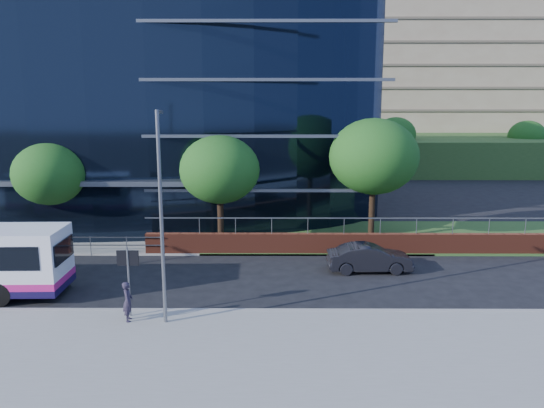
{
  "coord_description": "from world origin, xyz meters",
  "views": [
    {
      "loc": [
        10.17,
        -21.16,
        8.51
      ],
      "look_at": [
        10.01,
        8.0,
        2.73
      ],
      "focal_mm": 35.0,
      "sensor_mm": 36.0,
      "label": 1
    }
  ],
  "objects_px": {
    "tree_dist_e": "(395,134)",
    "parked_car": "(369,258)",
    "streetlight_east": "(161,212)",
    "tree_dist_f": "(527,136)",
    "street_sign": "(128,267)",
    "tree_far_d": "(374,157)",
    "tree_far_c": "(220,170)",
    "tree_far_b": "(50,174)",
    "pedestrian": "(128,301)"
  },
  "relations": [
    {
      "from": "street_sign",
      "to": "parked_car",
      "type": "height_order",
      "value": "street_sign"
    },
    {
      "from": "tree_far_b",
      "to": "tree_far_c",
      "type": "distance_m",
      "value": 10.02
    },
    {
      "from": "tree_far_c",
      "to": "tree_dist_e",
      "type": "bearing_deg",
      "value": 61.26
    },
    {
      "from": "streetlight_east",
      "to": "tree_dist_f",
      "type": "bearing_deg",
      "value": 52.42
    },
    {
      "from": "tree_far_d",
      "to": "parked_car",
      "type": "relative_size",
      "value": 1.77
    },
    {
      "from": "street_sign",
      "to": "streetlight_east",
      "type": "relative_size",
      "value": 0.35
    },
    {
      "from": "street_sign",
      "to": "tree_dist_e",
      "type": "xyz_separation_m",
      "value": [
        19.5,
        41.59,
        2.39
      ]
    },
    {
      "from": "tree_dist_e",
      "to": "pedestrian",
      "type": "xyz_separation_m",
      "value": [
        -19.44,
        -42.08,
        -3.61
      ]
    },
    {
      "from": "street_sign",
      "to": "pedestrian",
      "type": "bearing_deg",
      "value": -83.23
    },
    {
      "from": "pedestrian",
      "to": "tree_dist_e",
      "type": "bearing_deg",
      "value": -35.34
    },
    {
      "from": "tree_far_b",
      "to": "streetlight_east",
      "type": "height_order",
      "value": "streetlight_east"
    },
    {
      "from": "tree_dist_e",
      "to": "parked_car",
      "type": "height_order",
      "value": "tree_dist_e"
    },
    {
      "from": "tree_far_c",
      "to": "parked_car",
      "type": "distance_m",
      "value": 9.95
    },
    {
      "from": "tree_far_d",
      "to": "parked_car",
      "type": "bearing_deg",
      "value": -100.81
    },
    {
      "from": "tree_far_d",
      "to": "tree_dist_e",
      "type": "xyz_separation_m",
      "value": [
        8.0,
        30.0,
        -0.65
      ]
    },
    {
      "from": "tree_dist_e",
      "to": "parked_car",
      "type": "bearing_deg",
      "value": -104.29
    },
    {
      "from": "tree_far_d",
      "to": "parked_car",
      "type": "xyz_separation_m",
      "value": [
        -1.08,
        -5.63,
        -4.5
      ]
    },
    {
      "from": "tree_far_b",
      "to": "streetlight_east",
      "type": "bearing_deg",
      "value": -52.37
    },
    {
      "from": "tree_far_d",
      "to": "tree_dist_f",
      "type": "xyz_separation_m",
      "value": [
        24.0,
        32.0,
        -0.98
      ]
    },
    {
      "from": "street_sign",
      "to": "tree_far_b",
      "type": "xyz_separation_m",
      "value": [
        -7.5,
        11.09,
        2.06
      ]
    },
    {
      "from": "tree_far_c",
      "to": "pedestrian",
      "type": "bearing_deg",
      "value": -102.42
    },
    {
      "from": "tree_far_c",
      "to": "tree_far_d",
      "type": "relative_size",
      "value": 0.87
    },
    {
      "from": "tree_dist_f",
      "to": "tree_far_c",
      "type": "bearing_deg",
      "value": -135.0
    },
    {
      "from": "tree_dist_f",
      "to": "parked_car",
      "type": "height_order",
      "value": "tree_dist_f"
    },
    {
      "from": "parked_car",
      "to": "tree_dist_e",
      "type": "bearing_deg",
      "value": -16.09
    },
    {
      "from": "tree_dist_e",
      "to": "parked_car",
      "type": "distance_m",
      "value": 36.97
    },
    {
      "from": "tree_dist_f",
      "to": "pedestrian",
      "type": "height_order",
      "value": "tree_dist_f"
    },
    {
      "from": "tree_dist_f",
      "to": "street_sign",
      "type": "bearing_deg",
      "value": -129.16
    },
    {
      "from": "tree_far_b",
      "to": "tree_dist_f",
      "type": "relative_size",
      "value": 1.0
    },
    {
      "from": "tree_far_d",
      "to": "tree_dist_e",
      "type": "height_order",
      "value": "tree_far_d"
    },
    {
      "from": "tree_far_d",
      "to": "streetlight_east",
      "type": "height_order",
      "value": "streetlight_east"
    },
    {
      "from": "tree_dist_e",
      "to": "pedestrian",
      "type": "bearing_deg",
      "value": -114.8
    },
    {
      "from": "tree_far_c",
      "to": "streetlight_east",
      "type": "bearing_deg",
      "value": -95.11
    },
    {
      "from": "tree_far_b",
      "to": "tree_dist_e",
      "type": "bearing_deg",
      "value": 48.48
    },
    {
      "from": "street_sign",
      "to": "tree_dist_f",
      "type": "distance_m",
      "value": 56.25
    },
    {
      "from": "tree_dist_e",
      "to": "streetlight_east",
      "type": "height_order",
      "value": "streetlight_east"
    },
    {
      "from": "tree_dist_e",
      "to": "tree_far_d",
      "type": "bearing_deg",
      "value": -104.93
    },
    {
      "from": "tree_dist_f",
      "to": "pedestrian",
      "type": "bearing_deg",
      "value": -128.8
    },
    {
      "from": "tree_far_c",
      "to": "tree_dist_f",
      "type": "distance_m",
      "value": 46.67
    },
    {
      "from": "tree_far_b",
      "to": "tree_dist_e",
      "type": "distance_m",
      "value": 40.74
    },
    {
      "from": "tree_far_c",
      "to": "tree_dist_f",
      "type": "height_order",
      "value": "tree_far_c"
    },
    {
      "from": "pedestrian",
      "to": "tree_far_c",
      "type": "bearing_deg",
      "value": -22.97
    },
    {
      "from": "tree_far_d",
      "to": "parked_car",
      "type": "distance_m",
      "value": 7.29
    },
    {
      "from": "tree_dist_e",
      "to": "street_sign",
      "type": "bearing_deg",
      "value": -115.12
    },
    {
      "from": "streetlight_east",
      "to": "pedestrian",
      "type": "xyz_separation_m",
      "value": [
        -1.44,
        0.09,
        -3.51
      ]
    },
    {
      "from": "tree_far_d",
      "to": "streetlight_east",
      "type": "xyz_separation_m",
      "value": [
        -10.0,
        -12.17,
        -0.75
      ]
    },
    {
      "from": "streetlight_east",
      "to": "parked_car",
      "type": "xyz_separation_m",
      "value": [
        8.92,
        6.54,
        -3.75
      ]
    },
    {
      "from": "tree_far_d",
      "to": "tree_dist_f",
      "type": "distance_m",
      "value": 40.01
    },
    {
      "from": "tree_far_c",
      "to": "tree_dist_e",
      "type": "relative_size",
      "value": 1.0
    },
    {
      "from": "tree_far_c",
      "to": "tree_far_b",
      "type": "bearing_deg",
      "value": 177.14
    }
  ]
}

